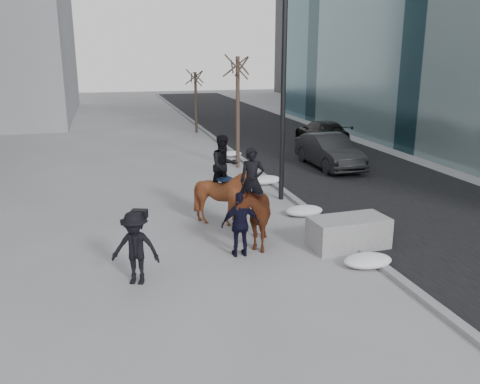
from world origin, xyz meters
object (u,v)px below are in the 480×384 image
object	(u,v)px
mounted_right	(225,190)
car_near	(329,151)
mounted_left	(253,209)
planter	(348,233)

from	to	relation	value
mounted_right	car_near	bearing A→B (deg)	45.67
mounted_left	mounted_right	bearing A→B (deg)	101.75
mounted_left	car_near	bearing A→B (deg)	54.10
car_near	mounted_right	bearing A→B (deg)	-135.29
car_near	mounted_right	xyz separation A→B (m)	(-6.59, -6.74, 0.36)
planter	mounted_left	xyz separation A→B (m)	(-2.47, 0.95, 0.59)
car_near	mounted_left	xyz separation A→B (m)	(-6.21, -8.57, 0.24)
planter	mounted_left	distance (m)	2.72
planter	car_near	distance (m)	10.24
planter	mounted_right	xyz separation A→B (m)	(-2.86, 2.78, 0.70)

